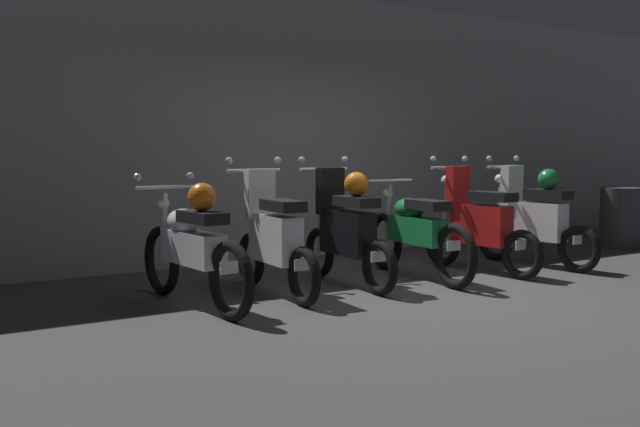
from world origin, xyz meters
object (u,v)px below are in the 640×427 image
at_px(motorbike_slot_2, 346,229).
at_px(motorbike_slot_1, 273,239).
at_px(motorbike_slot_0, 192,246).
at_px(motorbike_slot_3, 416,232).
at_px(motorbike_slot_5, 534,218).
at_px(motorbike_slot_4, 478,225).
at_px(trash_bin, 621,218).

bearing_deg(motorbike_slot_2, motorbike_slot_1, -178.69).
xyz_separation_m(motorbike_slot_0, motorbike_slot_3, (2.54, 0.03, -0.04)).
xyz_separation_m(motorbike_slot_2, motorbike_slot_5, (2.53, -0.20, 0.00)).
height_order(motorbike_slot_2, motorbike_slot_4, same).
height_order(motorbike_slot_3, motorbike_slot_4, motorbike_slot_4).
xyz_separation_m(motorbike_slot_0, motorbike_slot_2, (1.69, 0.11, 0.04)).
distance_m(motorbike_slot_3, trash_bin, 3.98).
distance_m(motorbike_slot_2, motorbike_slot_5, 2.54).
bearing_deg(trash_bin, motorbike_slot_1, -177.48).
xyz_separation_m(motorbike_slot_1, motorbike_slot_3, (1.69, -0.06, -0.04)).
bearing_deg(motorbike_slot_1, motorbike_slot_5, -3.03).
height_order(motorbike_slot_4, motorbike_slot_5, same).
xyz_separation_m(motorbike_slot_4, motorbike_slot_5, (0.84, -0.06, 0.04)).
bearing_deg(motorbike_slot_2, motorbike_slot_0, -176.44).
height_order(motorbike_slot_1, trash_bin, motorbike_slot_1).
distance_m(motorbike_slot_0, motorbike_slot_5, 4.22).
height_order(motorbike_slot_0, motorbike_slot_4, motorbike_slot_4).
bearing_deg(motorbike_slot_1, motorbike_slot_0, -174.21).
xyz_separation_m(motorbike_slot_1, motorbike_slot_2, (0.84, 0.02, 0.04)).
bearing_deg(motorbike_slot_2, motorbike_slot_4, -4.64).
relative_size(motorbike_slot_3, motorbike_slot_5, 1.16).
bearing_deg(trash_bin, motorbike_slot_4, -173.31).
relative_size(motorbike_slot_2, motorbike_slot_5, 1.00).
bearing_deg(motorbike_slot_3, motorbike_slot_0, -179.39).
xyz_separation_m(motorbike_slot_1, motorbike_slot_4, (2.53, -0.12, 0.00)).
height_order(motorbike_slot_1, motorbike_slot_3, motorbike_slot_1).
height_order(motorbike_slot_0, trash_bin, motorbike_slot_0).
bearing_deg(motorbike_slot_3, motorbike_slot_5, -4.05).
relative_size(motorbike_slot_3, trash_bin, 2.32).
distance_m(motorbike_slot_3, motorbike_slot_4, 0.84).
xyz_separation_m(motorbike_slot_1, trash_bin, (5.65, 0.25, -0.11)).
relative_size(motorbike_slot_1, motorbike_slot_3, 0.86).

